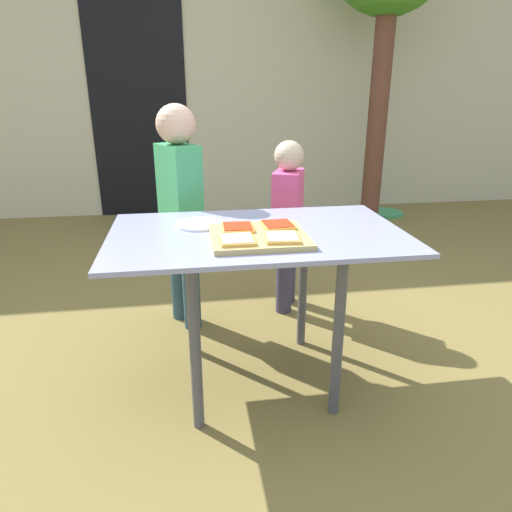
{
  "coord_description": "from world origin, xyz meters",
  "views": [
    {
      "loc": [
        -0.27,
        -1.7,
        1.21
      ],
      "look_at": [
        -0.0,
        0.0,
        0.58
      ],
      "focal_mm": 32.07,
      "sensor_mm": 36.0,
      "label": 1
    }
  ],
  "objects": [
    {
      "name": "ground_plane",
      "position": [
        0.0,
        0.0,
        0.0
      ],
      "size": [
        16.0,
        16.0,
        0.0
      ],
      "primitive_type": "plane",
      "color": "olive"
    },
    {
      "name": "house_wall_back",
      "position": [
        0.0,
        3.11,
        1.44
      ],
      "size": [
        8.0,
        0.2,
        2.88
      ],
      "primitive_type": "cube",
      "color": "beige",
      "rests_on": "ground"
    },
    {
      "name": "house_door",
      "position": [
        -0.67,
        3.01,
        1.0
      ],
      "size": [
        0.9,
        0.02,
        2.0
      ],
      "primitive_type": "cube",
      "color": "black",
      "rests_on": "ground"
    },
    {
      "name": "dining_table",
      "position": [
        0.0,
        0.0,
        0.59
      ],
      "size": [
        1.15,
        0.71,
        0.68
      ],
      "color": "#9093BF",
      "rests_on": "ground"
    },
    {
      "name": "cutting_board",
      "position": [
        -0.01,
        -0.1,
        0.69
      ],
      "size": [
        0.36,
        0.33,
        0.02
      ],
      "primitive_type": "cube",
      "color": "tan",
      "rests_on": "dining_table"
    },
    {
      "name": "pizza_slice_far_left",
      "position": [
        -0.08,
        -0.03,
        0.71
      ],
      "size": [
        0.12,
        0.14,
        0.01
      ],
      "color": "gold",
      "rests_on": "cutting_board"
    },
    {
      "name": "pizza_slice_near_right",
      "position": [
        0.06,
        -0.17,
        0.71
      ],
      "size": [
        0.13,
        0.14,
        0.01
      ],
      "color": "gold",
      "rests_on": "cutting_board"
    },
    {
      "name": "pizza_slice_near_left",
      "position": [
        -0.1,
        -0.17,
        0.71
      ],
      "size": [
        0.12,
        0.13,
        0.01
      ],
      "color": "gold",
      "rests_on": "cutting_board"
    },
    {
      "name": "pizza_slice_far_right",
      "position": [
        0.08,
        -0.02,
        0.71
      ],
      "size": [
        0.13,
        0.14,
        0.01
      ],
      "color": "gold",
      "rests_on": "cutting_board"
    },
    {
      "name": "plate_white_left",
      "position": [
        -0.22,
        0.12,
        0.69
      ],
      "size": [
        0.2,
        0.2,
        0.01
      ],
      "primitive_type": "cylinder",
      "color": "white",
      "rests_on": "dining_table"
    },
    {
      "name": "child_left",
      "position": [
        -0.3,
        0.58,
        0.68
      ],
      "size": [
        0.23,
        0.28,
        1.15
      ],
      "color": "#2D4954",
      "rests_on": "ground"
    },
    {
      "name": "child_right",
      "position": [
        0.28,
        0.69,
        0.54
      ],
      "size": [
        0.22,
        0.27,
        0.96
      ],
      "color": "#3A364C",
      "rests_on": "ground"
    },
    {
      "name": "garden_hose_coil",
      "position": [
        1.72,
        2.59,
        0.02
      ],
      "size": [
        0.37,
        0.37,
        0.03
      ],
      "primitive_type": "cylinder",
      "color": "#3E9A5E",
      "rests_on": "ground"
    }
  ]
}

